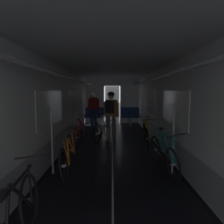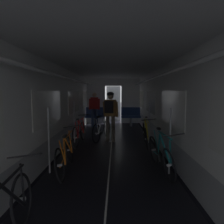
{
  "view_description": "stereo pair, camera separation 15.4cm",
  "coord_description": "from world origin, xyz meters",
  "px_view_note": "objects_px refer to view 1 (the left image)",
  "views": [
    {
      "loc": [
        -0.01,
        -2.02,
        1.73
      ],
      "look_at": [
        0.0,
        5.4,
        0.98
      ],
      "focal_mm": 32.2,
      "sensor_mm": 36.0,
      "label": 1
    },
    {
      "loc": [
        0.14,
        -2.02,
        1.73
      ],
      "look_at": [
        0.0,
        5.4,
        0.98
      ],
      "focal_mm": 32.2,
      "sensor_mm": 36.0,
      "label": 2
    }
  ],
  "objects_px": {
    "bicycle_teal": "(163,154)",
    "person_cyclist_aisle": "(111,111)",
    "bench_seat_far_left": "(94,115)",
    "bicycle_yellow": "(146,134)",
    "bicycle_red": "(80,133)",
    "bicycle_white_in_aisle": "(102,129)",
    "bench_seat_far_right": "(130,115)",
    "bicycle_orange": "(68,155)",
    "bicycle_black": "(14,222)",
    "person_standing_near_bench": "(93,107)"
  },
  "relations": [
    {
      "from": "bicycle_orange",
      "to": "bicycle_red",
      "type": "distance_m",
      "value": 2.31
    },
    {
      "from": "bicycle_red",
      "to": "bicycle_white_in_aisle",
      "type": "relative_size",
      "value": 1.04
    },
    {
      "from": "bicycle_black",
      "to": "person_standing_near_bench",
      "type": "bearing_deg",
      "value": 89.08
    },
    {
      "from": "bench_seat_far_left",
      "to": "bicycle_white_in_aisle",
      "type": "distance_m",
      "value": 3.05
    },
    {
      "from": "bench_seat_far_left",
      "to": "bicycle_orange",
      "type": "distance_m",
      "value": 5.91
    },
    {
      "from": "person_cyclist_aisle",
      "to": "person_standing_near_bench",
      "type": "xyz_separation_m",
      "value": [
        -0.85,
        2.88,
        -0.1
      ]
    },
    {
      "from": "bicycle_yellow",
      "to": "bicycle_white_in_aisle",
      "type": "distance_m",
      "value": 1.62
    },
    {
      "from": "bench_seat_far_left",
      "to": "bench_seat_far_right",
      "type": "xyz_separation_m",
      "value": [
        1.8,
        0.0,
        0.0
      ]
    },
    {
      "from": "bench_seat_far_right",
      "to": "bicycle_yellow",
      "type": "height_order",
      "value": "bench_seat_far_right"
    },
    {
      "from": "bicycle_teal",
      "to": "person_cyclist_aisle",
      "type": "xyz_separation_m",
      "value": [
        -1.17,
        2.59,
        0.69
      ]
    },
    {
      "from": "bicycle_red",
      "to": "person_standing_near_bench",
      "type": "relative_size",
      "value": 1.0
    },
    {
      "from": "bench_seat_far_left",
      "to": "bicycle_teal",
      "type": "xyz_separation_m",
      "value": [
        2.02,
        -5.85,
        -0.19
      ]
    },
    {
      "from": "bench_seat_far_left",
      "to": "bench_seat_far_right",
      "type": "height_order",
      "value": "same"
    },
    {
      "from": "bicycle_red",
      "to": "person_cyclist_aisle",
      "type": "bearing_deg",
      "value": 18.9
    },
    {
      "from": "bicycle_yellow",
      "to": "bicycle_orange",
      "type": "bearing_deg",
      "value": -133.17
    },
    {
      "from": "bicycle_white_in_aisle",
      "to": "bicycle_orange",
      "type": "bearing_deg",
      "value": -101.56
    },
    {
      "from": "bicycle_yellow",
      "to": "bicycle_teal",
      "type": "bearing_deg",
      "value": -89.37
    },
    {
      "from": "bicycle_yellow",
      "to": "bicycle_black",
      "type": "bearing_deg",
      "value": -115.63
    },
    {
      "from": "bicycle_yellow",
      "to": "person_standing_near_bench",
      "type": "height_order",
      "value": "person_standing_near_bench"
    },
    {
      "from": "bench_seat_far_left",
      "to": "bicycle_yellow",
      "type": "height_order",
      "value": "bench_seat_far_left"
    },
    {
      "from": "bicycle_teal",
      "to": "bicycle_black",
      "type": "distance_m",
      "value": 3.14
    },
    {
      "from": "bicycle_black",
      "to": "bicycle_yellow",
      "type": "xyz_separation_m",
      "value": [
        2.12,
        4.41,
        -0.0
      ]
    },
    {
      "from": "bicycle_teal",
      "to": "bicycle_black",
      "type": "height_order",
      "value": "bicycle_teal"
    },
    {
      "from": "bicycle_teal",
      "to": "bicycle_red",
      "type": "distance_m",
      "value": 3.12
    },
    {
      "from": "bench_seat_far_left",
      "to": "bicycle_white_in_aisle",
      "type": "bearing_deg",
      "value": -79.57
    },
    {
      "from": "bench_seat_far_left",
      "to": "bicycle_yellow",
      "type": "xyz_separation_m",
      "value": [
        2.0,
        -3.73,
        -0.19
      ]
    },
    {
      "from": "bicycle_red",
      "to": "bicycle_yellow",
      "type": "xyz_separation_m",
      "value": [
        2.15,
        -0.13,
        -0.0
      ]
    },
    {
      "from": "bicycle_black",
      "to": "bench_seat_far_left",
      "type": "bearing_deg",
      "value": 89.14
    },
    {
      "from": "bicycle_orange",
      "to": "bicycle_white_in_aisle",
      "type": "xyz_separation_m",
      "value": [
        0.6,
        2.91,
        0.0
      ]
    },
    {
      "from": "bench_seat_far_left",
      "to": "bicycle_black",
      "type": "xyz_separation_m",
      "value": [
        -0.12,
        -8.15,
        -0.19
      ]
    },
    {
      "from": "bicycle_teal",
      "to": "bicycle_white_in_aisle",
      "type": "bearing_deg",
      "value": 117.26
    },
    {
      "from": "bench_seat_far_left",
      "to": "bicycle_yellow",
      "type": "distance_m",
      "value": 4.24
    },
    {
      "from": "bicycle_orange",
      "to": "bicycle_yellow",
      "type": "height_order",
      "value": "bicycle_orange"
    },
    {
      "from": "bicycle_teal",
      "to": "person_cyclist_aisle",
      "type": "height_order",
      "value": "person_cyclist_aisle"
    },
    {
      "from": "bicycle_red",
      "to": "bicycle_white_in_aisle",
      "type": "height_order",
      "value": "bicycle_red"
    },
    {
      "from": "bench_seat_far_right",
      "to": "bicycle_orange",
      "type": "xyz_separation_m",
      "value": [
        -1.84,
        -5.91,
        -0.19
      ]
    },
    {
      "from": "bench_seat_far_left",
      "to": "bench_seat_far_right",
      "type": "distance_m",
      "value": 1.8
    },
    {
      "from": "bench_seat_far_left",
      "to": "person_cyclist_aisle",
      "type": "height_order",
      "value": "person_cyclist_aisle"
    },
    {
      "from": "bench_seat_far_right",
      "to": "person_cyclist_aisle",
      "type": "bearing_deg",
      "value": -106.21
    },
    {
      "from": "bicycle_white_in_aisle",
      "to": "person_standing_near_bench",
      "type": "height_order",
      "value": "person_standing_near_bench"
    },
    {
      "from": "bicycle_red",
      "to": "person_standing_near_bench",
      "type": "distance_m",
      "value": 3.28
    },
    {
      "from": "bicycle_orange",
      "to": "bicycle_red",
      "type": "relative_size",
      "value": 1.0
    },
    {
      "from": "bicycle_teal",
      "to": "person_cyclist_aisle",
      "type": "distance_m",
      "value": 2.92
    },
    {
      "from": "bicycle_yellow",
      "to": "person_standing_near_bench",
      "type": "bearing_deg",
      "value": 120.71
    },
    {
      "from": "bench_seat_far_right",
      "to": "bicycle_yellow",
      "type": "distance_m",
      "value": 3.74
    },
    {
      "from": "bench_seat_far_left",
      "to": "person_standing_near_bench",
      "type": "xyz_separation_m",
      "value": [
        0.0,
        -0.38,
        0.41
      ]
    },
    {
      "from": "person_standing_near_bench",
      "to": "bicycle_teal",
      "type": "bearing_deg",
      "value": -69.76
    },
    {
      "from": "bench_seat_far_left",
      "to": "bench_seat_far_right",
      "type": "bearing_deg",
      "value": 0.0
    },
    {
      "from": "bicycle_orange",
      "to": "bicycle_red",
      "type": "xyz_separation_m",
      "value": [
        -0.11,
        2.31,
        0.0
      ]
    },
    {
      "from": "bicycle_teal",
      "to": "person_cyclist_aisle",
      "type": "relative_size",
      "value": 0.98
    }
  ]
}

